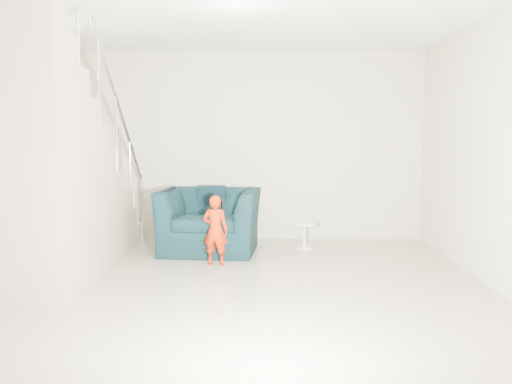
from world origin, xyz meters
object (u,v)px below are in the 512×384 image
armchair (210,221)px  toddler (215,230)px  side_table (304,231)px  staircase (51,189)px

armchair → toddler: (0.15, -0.75, 0.01)m
toddler → side_table: 1.46m
armchair → toddler: bearing=-74.7°
toddler → side_table: (1.10, 0.94, -0.17)m
side_table → staircase: bearing=-151.3°
armchair → staircase: 2.10m
staircase → side_table: bearing=28.7°
toddler → staircase: staircase is taller
staircase → toddler: bearing=18.9°
armchair → toddler: 0.76m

